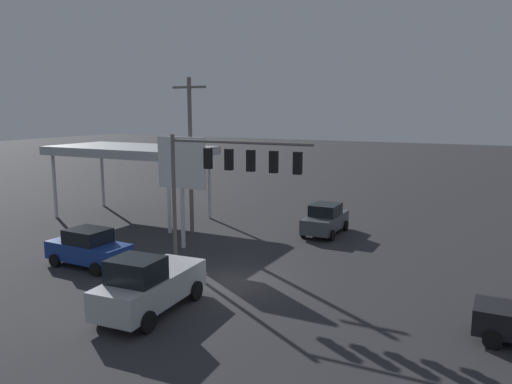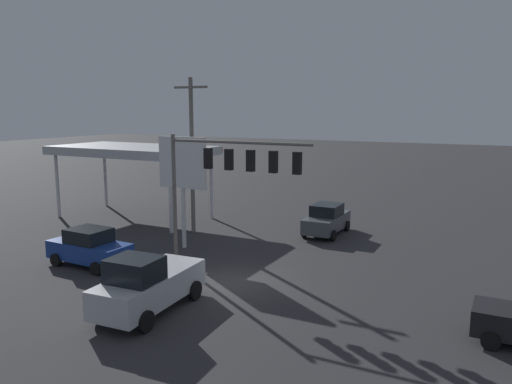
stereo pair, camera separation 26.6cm
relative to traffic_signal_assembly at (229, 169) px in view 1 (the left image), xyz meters
The scene contains 9 objects.
ground_plane 5.35m from the traffic_signal_assembly, 129.64° to the left, with size 200.00×200.00×0.00m, color #2D2D30.
traffic_signal_assembly is the anchor object (origin of this frame).
utility_pole 8.35m from the traffic_signal_assembly, 43.26° to the right, with size 2.40×0.26×9.77m.
gas_station_canopy 14.38m from the traffic_signal_assembly, 30.80° to the right, with size 11.39×6.06×5.22m.
price_sign 5.17m from the traffic_signal_assembly, 29.13° to the right, with size 3.06×0.27×6.34m.
pickup_parked 6.97m from the traffic_signal_assembly, 86.40° to the left, with size 2.50×5.31×2.40m.
sedan_far 8.31m from the traffic_signal_assembly, 20.10° to the left, with size 4.46×2.19×1.93m.
sedan_waiting 10.22m from the traffic_signal_assembly, 100.50° to the right, with size 2.08×4.41×1.93m.
fire_hydrant 6.37m from the traffic_signal_assembly, 28.08° to the left, with size 0.24×0.24×0.88m.
Camera 1 is at (-10.64, 19.04, 7.89)m, focal length 35.00 mm.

